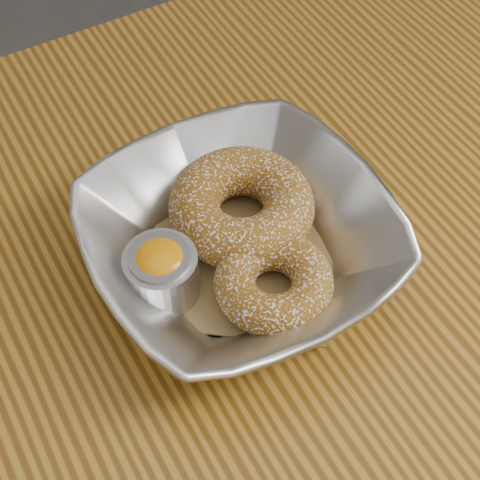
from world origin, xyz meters
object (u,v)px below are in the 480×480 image
table (386,323)px  donut_back (242,206)px  serving_bowl (240,241)px  donut_front (274,282)px  ramekin (162,272)px

table → donut_back: donut_back is taller
serving_bowl → donut_front: bearing=-84.8°
donut_back → donut_front: size_ratio=1.30×
serving_bowl → donut_back: (0.02, 0.03, 0.00)m
table → donut_front: donut_front is taller
table → ramekin: (-0.18, 0.06, 0.13)m
donut_back → ramekin: 0.09m
donut_front → ramekin: bearing=147.6°
donut_back → donut_front: donut_back is taller
table → donut_back: 0.19m
donut_front → table: bearing=-9.9°
ramekin → donut_front: bearing=-32.4°
donut_back → table: bearing=-42.6°
serving_bowl → donut_front: size_ratio=2.60×
serving_bowl → ramekin: ramekin is taller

